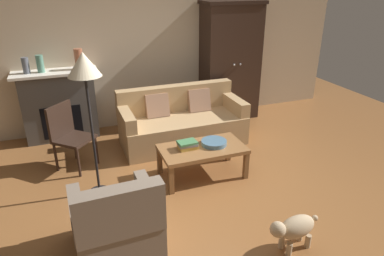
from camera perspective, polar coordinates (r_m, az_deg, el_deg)
The scene contains 15 objects.
ground_plane at distance 4.37m, azimuth 1.99°, elevation -10.53°, with size 9.60×9.60×0.00m, color brown.
back_wall at distance 6.14m, azimuth -7.16°, elevation 13.60°, with size 7.20×0.10×2.80m, color beige.
fireplace at distance 5.94m, azimuth -20.83°, elevation 3.56°, with size 1.26×0.48×1.12m.
armoire at distance 6.38m, azimuth 6.26°, elevation 10.76°, with size 1.06×0.57×2.08m.
couch at distance 5.50m, azimuth -1.69°, elevation 0.80°, with size 1.93×0.86×0.86m.
coffee_table at distance 4.53m, azimuth 1.70°, elevation -3.78°, with size 1.10×0.60×0.42m.
fruit_bowl at distance 4.57m, azimuth 3.62°, elevation -2.40°, with size 0.34×0.34×0.06m, color slate.
book_stack at distance 4.45m, azimuth -0.73°, elevation -2.77°, with size 0.26×0.18×0.10m.
mantel_vase_slate at distance 5.76m, azimuth -25.58°, elevation 9.21°, with size 0.10×0.10×0.24m, color #565B66.
mantel_vase_jade at distance 5.75m, azimuth -23.61°, elevation 9.62°, with size 0.10×0.10×0.26m, color slate.
mantel_vase_terracotta at distance 5.74m, azimuth -18.03°, elevation 10.70°, with size 0.13×0.13×0.32m, color #A86042.
armchair_near_left at distance 3.45m, azimuth -12.15°, elevation -15.36°, with size 0.80×0.79×0.88m.
side_chair_wooden at distance 4.99m, azimuth -19.60°, elevation -0.70°, with size 0.62×0.62×0.90m.
floor_lamp at distance 3.90m, azimuth -17.15°, elevation 8.50°, with size 0.36×0.36×1.73m.
dog at distance 3.59m, azimuth 16.39°, elevation -15.47°, with size 0.57×0.25×0.39m.
Camera 1 is at (-1.40, -3.33, 2.46)m, focal length 32.57 mm.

